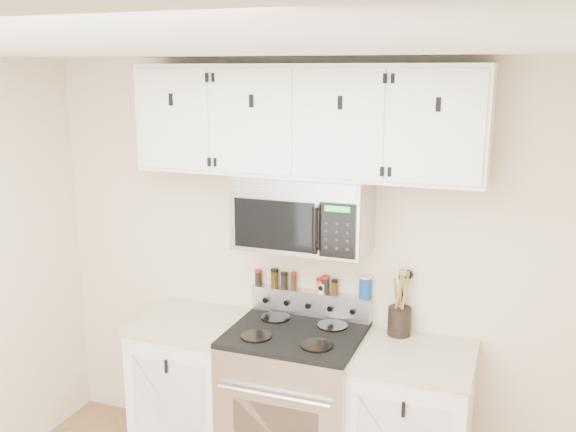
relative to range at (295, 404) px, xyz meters
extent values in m
cube|color=beige|center=(0.00, 0.32, 0.76)|extent=(3.50, 0.01, 2.50)
cube|color=white|center=(0.00, -1.43, 2.01)|extent=(3.50, 3.50, 0.01)
cube|color=#B7B7BA|center=(0.00, 0.00, -0.03)|extent=(0.76, 0.65, 0.92)
cube|color=black|center=(0.00, 0.00, 0.45)|extent=(0.76, 0.65, 0.03)
cube|color=#B7B7BA|center=(0.00, 0.28, 0.54)|extent=(0.76, 0.08, 0.15)
cylinder|color=black|center=(-0.18, -0.15, 0.47)|extent=(0.18, 0.18, 0.01)
cylinder|color=black|center=(0.18, -0.15, 0.47)|extent=(0.18, 0.18, 0.01)
cylinder|color=black|center=(-0.18, 0.15, 0.47)|extent=(0.18, 0.18, 0.01)
cylinder|color=black|center=(0.18, 0.15, 0.47)|extent=(0.18, 0.18, 0.01)
cube|color=white|center=(-0.69, 0.02, -0.05)|extent=(0.62, 0.60, 0.88)
cube|color=tan|center=(-0.69, 0.02, 0.41)|extent=(0.64, 0.62, 0.04)
cube|color=white|center=(0.69, 0.02, -0.05)|extent=(0.62, 0.60, 0.88)
cube|color=tan|center=(0.69, 0.02, 0.41)|extent=(0.64, 0.62, 0.04)
cube|color=#9E9EA3|center=(0.00, 0.13, 1.14)|extent=(0.76, 0.38, 0.42)
cube|color=#B7B7BA|center=(0.00, -0.06, 1.31)|extent=(0.73, 0.01, 0.08)
cube|color=black|center=(-0.10, -0.07, 1.10)|extent=(0.47, 0.01, 0.28)
cube|color=black|center=(0.26, -0.07, 1.10)|extent=(0.20, 0.01, 0.30)
cylinder|color=black|center=(0.15, -0.10, 1.10)|extent=(0.03, 0.03, 0.26)
cube|color=white|center=(0.00, 0.16, 1.66)|extent=(2.00, 0.33, 0.62)
cube|color=white|center=(-0.75, -0.01, 1.66)|extent=(0.46, 0.01, 0.57)
cube|color=black|center=(-0.75, -0.02, 1.77)|extent=(0.02, 0.01, 0.07)
cube|color=white|center=(-0.25, -0.01, 1.66)|extent=(0.46, 0.01, 0.57)
cube|color=black|center=(-0.25, -0.02, 1.77)|extent=(0.03, 0.01, 0.07)
cube|color=white|center=(0.25, -0.01, 1.66)|extent=(0.46, 0.01, 0.57)
cube|color=black|center=(0.25, -0.02, 1.77)|extent=(0.03, 0.01, 0.07)
cube|color=white|center=(0.75, -0.01, 1.66)|extent=(0.46, 0.01, 0.57)
cube|color=black|center=(0.75, -0.02, 1.77)|extent=(0.02, 0.01, 0.07)
cylinder|color=black|center=(0.56, 0.23, 0.52)|extent=(0.13, 0.13, 0.17)
cylinder|color=olive|center=(0.56, 0.23, 0.65)|extent=(0.02, 0.02, 0.31)
cylinder|color=olive|center=(0.58, 0.22, 0.66)|extent=(0.02, 0.02, 0.34)
cylinder|color=olive|center=(0.54, 0.24, 0.63)|extent=(0.02, 0.02, 0.29)
cylinder|color=black|center=(0.57, 0.25, 0.64)|extent=(0.02, 0.02, 0.30)
cylinder|color=olive|center=(0.55, 0.21, 0.65)|extent=(0.02, 0.02, 0.32)
cube|color=silver|center=(0.07, 0.28, 0.64)|extent=(0.07, 0.06, 0.06)
cylinder|color=navy|center=(0.34, 0.28, 0.68)|extent=(0.07, 0.07, 0.13)
cylinder|color=white|center=(0.34, 0.28, 0.74)|extent=(0.07, 0.07, 0.01)
cylinder|color=black|center=(-0.35, 0.28, 0.65)|extent=(0.04, 0.04, 0.08)
cylinder|color=#A70C12|center=(-0.35, 0.28, 0.70)|extent=(0.05, 0.05, 0.02)
cylinder|color=#39250D|center=(-0.24, 0.28, 0.66)|extent=(0.05, 0.05, 0.10)
cylinder|color=black|center=(-0.24, 0.28, 0.72)|extent=(0.05, 0.05, 0.02)
cylinder|color=black|center=(-0.18, 0.28, 0.66)|extent=(0.04, 0.04, 0.09)
cylinder|color=black|center=(-0.18, 0.28, 0.71)|extent=(0.04, 0.04, 0.02)
cylinder|color=#3B260E|center=(-0.11, 0.28, 0.66)|extent=(0.04, 0.04, 0.09)
cylinder|color=#AA0D17|center=(-0.11, 0.28, 0.72)|extent=(0.04, 0.04, 0.02)
cylinder|color=orange|center=(0.05, 0.28, 0.65)|extent=(0.04, 0.04, 0.07)
cylinder|color=#AE0D1E|center=(0.05, 0.28, 0.70)|extent=(0.04, 0.04, 0.02)
cylinder|color=black|center=(0.09, 0.28, 0.66)|extent=(0.04, 0.04, 0.09)
cylinder|color=#AA1D0D|center=(0.09, 0.28, 0.71)|extent=(0.05, 0.05, 0.02)
cylinder|color=#442D10|center=(0.15, 0.28, 0.65)|extent=(0.04, 0.04, 0.08)
cylinder|color=black|center=(0.15, 0.28, 0.70)|extent=(0.04, 0.04, 0.02)
camera|label=1|loc=(1.17, -3.26, 1.94)|focal=40.00mm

